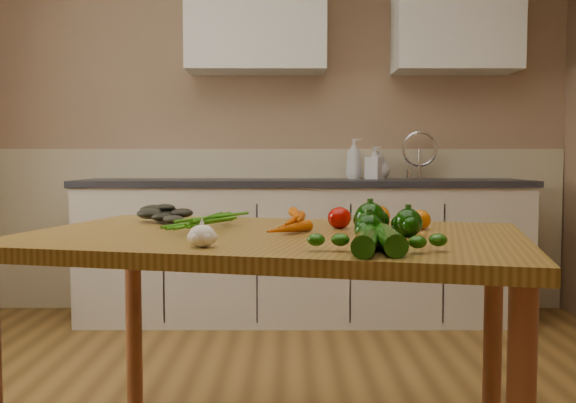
{
  "coord_description": "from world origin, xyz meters",
  "views": [
    {
      "loc": [
        0.11,
        -1.91,
        1.03
      ],
      "look_at": [
        0.11,
        0.29,
        0.88
      ],
      "focal_mm": 40.0,
      "sensor_mm": 36.0,
      "label": 1
    }
  ],
  "objects_px": {
    "leafy_greens": "(165,207)",
    "soap_bottle_a": "(354,159)",
    "table": "(272,262)",
    "carrot_bunch": "(266,219)",
    "garlic_bulb": "(202,236)",
    "zucchini_a": "(389,240)",
    "pepper_b": "(408,223)",
    "zucchini_b": "(366,241)",
    "pepper_a": "(370,219)",
    "soap_bottle_c": "(379,165)",
    "tomato_a": "(339,218)",
    "tomato_b": "(378,217)",
    "pepper_c": "(369,229)",
    "soap_bottle_b": "(375,163)",
    "tomato_c": "(420,220)"
  },
  "relations": [
    {
      "from": "tomato_b",
      "to": "soap_bottle_a",
      "type": "bearing_deg",
      "value": 86.27
    },
    {
      "from": "soap_bottle_c",
      "to": "pepper_b",
      "type": "xyz_separation_m",
      "value": [
        -0.25,
        -2.36,
        -0.15
      ]
    },
    {
      "from": "soap_bottle_b",
      "to": "tomato_a",
      "type": "xyz_separation_m",
      "value": [
        -0.4,
        -2.09,
        -0.17
      ]
    },
    {
      "from": "table",
      "to": "pepper_b",
      "type": "bearing_deg",
      "value": -0.17
    },
    {
      "from": "table",
      "to": "tomato_a",
      "type": "bearing_deg",
      "value": 42.44
    },
    {
      "from": "pepper_b",
      "to": "tomato_b",
      "type": "xyz_separation_m",
      "value": [
        -0.05,
        0.24,
        -0.0
      ]
    },
    {
      "from": "table",
      "to": "pepper_a",
      "type": "bearing_deg",
      "value": 4.33
    },
    {
      "from": "garlic_bulb",
      "to": "pepper_b",
      "type": "distance_m",
      "value": 0.61
    },
    {
      "from": "soap_bottle_c",
      "to": "tomato_c",
      "type": "xyz_separation_m",
      "value": [
        -0.18,
        -2.18,
        -0.16
      ]
    },
    {
      "from": "table",
      "to": "soap_bottle_c",
      "type": "height_order",
      "value": "soap_bottle_c"
    },
    {
      "from": "garlic_bulb",
      "to": "tomato_c",
      "type": "height_order",
      "value": "tomato_c"
    },
    {
      "from": "soap_bottle_a",
      "to": "tomato_c",
      "type": "bearing_deg",
      "value": -162.19
    },
    {
      "from": "pepper_a",
      "to": "table",
      "type": "bearing_deg",
      "value": 170.63
    },
    {
      "from": "soap_bottle_a",
      "to": "soap_bottle_c",
      "type": "relative_size",
      "value": 1.44
    },
    {
      "from": "zucchini_b",
      "to": "soap_bottle_b",
      "type": "bearing_deg",
      "value": 81.91
    },
    {
      "from": "pepper_c",
      "to": "tomato_b",
      "type": "xyz_separation_m",
      "value": [
        0.08,
        0.39,
        -0.0
      ]
    },
    {
      "from": "tomato_a",
      "to": "tomato_c",
      "type": "distance_m",
      "value": 0.26
    },
    {
      "from": "garlic_bulb",
      "to": "zucchini_b",
      "type": "distance_m",
      "value": 0.42
    },
    {
      "from": "pepper_a",
      "to": "zucchini_a",
      "type": "bearing_deg",
      "value": -89.65
    },
    {
      "from": "soap_bottle_c",
      "to": "pepper_b",
      "type": "bearing_deg",
      "value": -68.01
    },
    {
      "from": "soap_bottle_b",
      "to": "zucchini_a",
      "type": "xyz_separation_m",
      "value": [
        -0.32,
        -2.61,
        -0.17
      ]
    },
    {
      "from": "leafy_greens",
      "to": "soap_bottle_a",
      "type": "bearing_deg",
      "value": 65.83
    },
    {
      "from": "garlic_bulb",
      "to": "pepper_c",
      "type": "bearing_deg",
      "value": 9.94
    },
    {
      "from": "soap_bottle_c",
      "to": "leafy_greens",
      "type": "xyz_separation_m",
      "value": [
        -1.04,
        -1.94,
        -0.14
      ]
    },
    {
      "from": "soap_bottle_a",
      "to": "pepper_a",
      "type": "height_order",
      "value": "soap_bottle_a"
    },
    {
      "from": "soap_bottle_b",
      "to": "tomato_a",
      "type": "distance_m",
      "value": 2.14
    },
    {
      "from": "soap_bottle_b",
      "to": "tomato_b",
      "type": "xyz_separation_m",
      "value": [
        -0.27,
        -2.07,
        -0.17
      ]
    },
    {
      "from": "table",
      "to": "zucchini_a",
      "type": "height_order",
      "value": "zucchini_a"
    },
    {
      "from": "soap_bottle_a",
      "to": "pepper_b",
      "type": "height_order",
      "value": "soap_bottle_a"
    },
    {
      "from": "pepper_b",
      "to": "zucchini_a",
      "type": "relative_size",
      "value": 0.34
    },
    {
      "from": "pepper_a",
      "to": "pepper_b",
      "type": "distance_m",
      "value": 0.12
    },
    {
      "from": "carrot_bunch",
      "to": "tomato_b",
      "type": "bearing_deg",
      "value": 26.37
    },
    {
      "from": "zucchini_a",
      "to": "pepper_a",
      "type": "bearing_deg",
      "value": 90.35
    },
    {
      "from": "garlic_bulb",
      "to": "tomato_a",
      "type": "bearing_deg",
      "value": 48.9
    },
    {
      "from": "leafy_greens",
      "to": "tomato_b",
      "type": "height_order",
      "value": "leafy_greens"
    },
    {
      "from": "garlic_bulb",
      "to": "tomato_c",
      "type": "bearing_deg",
      "value": 32.61
    },
    {
      "from": "tomato_b",
      "to": "pepper_b",
      "type": "bearing_deg",
      "value": -77.25
    },
    {
      "from": "zucchini_a",
      "to": "soap_bottle_c",
      "type": "bearing_deg",
      "value": 82.49
    },
    {
      "from": "soap_bottle_a",
      "to": "soap_bottle_c",
      "type": "height_order",
      "value": "soap_bottle_a"
    },
    {
      "from": "carrot_bunch",
      "to": "garlic_bulb",
      "type": "xyz_separation_m",
      "value": [
        -0.15,
        -0.39,
        -0.01
      ]
    },
    {
      "from": "tomato_a",
      "to": "tomato_b",
      "type": "relative_size",
      "value": 0.95
    },
    {
      "from": "zucchini_a",
      "to": "pepper_b",
      "type": "bearing_deg",
      "value": 71.12
    },
    {
      "from": "table",
      "to": "garlic_bulb",
      "type": "xyz_separation_m",
      "value": [
        -0.17,
        -0.32,
        0.12
      ]
    },
    {
      "from": "soap_bottle_a",
      "to": "zucchini_b",
      "type": "distance_m",
      "value": 2.7
    },
    {
      "from": "pepper_a",
      "to": "pepper_c",
      "type": "bearing_deg",
      "value": -98.28
    },
    {
      "from": "soap_bottle_b",
      "to": "soap_bottle_a",
      "type": "bearing_deg",
      "value": 102.15
    },
    {
      "from": "pepper_c",
      "to": "pepper_a",
      "type": "bearing_deg",
      "value": 81.72
    },
    {
      "from": "soap_bottle_a",
      "to": "carrot_bunch",
      "type": "xyz_separation_m",
      "value": [
        -0.5,
        -2.21,
        -0.19
      ]
    },
    {
      "from": "table",
      "to": "carrot_bunch",
      "type": "distance_m",
      "value": 0.14
    },
    {
      "from": "zucchini_b",
      "to": "pepper_a",
      "type": "bearing_deg",
      "value": 81.21
    }
  ]
}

